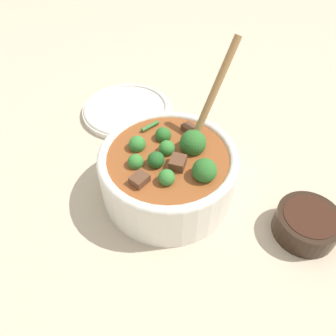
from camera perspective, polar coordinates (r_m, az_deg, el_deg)
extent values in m
plane|color=#C6B293|center=(0.60, 0.00, -4.04)|extent=(4.00, 4.00, 0.00)
cylinder|color=white|center=(0.56, 0.00, -1.22)|extent=(0.23, 0.23, 0.09)
torus|color=white|center=(0.53, 0.00, 1.95)|extent=(0.23, 0.23, 0.02)
cylinder|color=brown|center=(0.55, 0.00, 0.24)|extent=(0.21, 0.21, 0.05)
sphere|color=#235B23|center=(0.51, -2.11, 1.41)|extent=(0.03, 0.03, 0.03)
cylinder|color=#6B9956|center=(0.52, -2.05, -0.10)|extent=(0.01, 0.01, 0.01)
sphere|color=#387F33|center=(0.54, -5.40, 4.16)|extent=(0.03, 0.03, 0.03)
cylinder|color=#6B9956|center=(0.55, -5.25, 2.61)|extent=(0.01, 0.01, 0.01)
sphere|color=#387F33|center=(0.51, -5.66, 1.08)|extent=(0.03, 0.03, 0.03)
cylinder|color=#6B9956|center=(0.53, -5.52, -0.30)|extent=(0.01, 0.01, 0.01)
sphere|color=#2D6B28|center=(0.53, 4.37, 4.39)|extent=(0.04, 0.04, 0.04)
cylinder|color=#6B9956|center=(0.56, 4.19, 2.01)|extent=(0.02, 0.02, 0.02)
sphere|color=#2D6B28|center=(0.49, 6.37, -0.43)|extent=(0.04, 0.04, 0.04)
cylinder|color=#6B9956|center=(0.51, 6.12, -2.51)|extent=(0.01, 0.01, 0.02)
sphere|color=#387F33|center=(0.53, -0.01, 3.48)|extent=(0.03, 0.03, 0.03)
cylinder|color=#6B9956|center=(0.54, -0.01, 2.02)|extent=(0.01, 0.01, 0.01)
sphere|color=#387F33|center=(0.48, -0.26, -1.67)|extent=(0.03, 0.03, 0.03)
cylinder|color=#6B9956|center=(0.50, -0.25, -3.08)|extent=(0.01, 0.01, 0.01)
sphere|color=#2D6B28|center=(0.56, -0.75, 5.77)|extent=(0.03, 0.03, 0.03)
cylinder|color=#6B9956|center=(0.57, -0.73, 4.28)|extent=(0.01, 0.01, 0.01)
cube|color=brown|center=(0.57, 3.60, 6.79)|extent=(0.03, 0.03, 0.02)
cube|color=brown|center=(0.51, 1.72, 0.79)|extent=(0.03, 0.03, 0.02)
cube|color=brown|center=(0.49, -4.95, -2.22)|extent=(0.03, 0.03, 0.02)
cylinder|color=#3D7533|center=(0.58, -3.14, 7.31)|extent=(0.02, 0.03, 0.01)
ellipsoid|color=#A87A47|center=(0.56, 4.26, 4.52)|extent=(0.04, 0.03, 0.01)
cylinder|color=#A87A47|center=(0.54, 7.98, 12.89)|extent=(0.06, 0.09, 0.17)
cylinder|color=black|center=(0.57, 22.95, -8.97)|extent=(0.10, 0.10, 0.04)
cylinder|color=#381E14|center=(0.56, 23.39, -8.09)|extent=(0.08, 0.08, 0.02)
cylinder|color=silver|center=(0.77, -7.19, 9.96)|extent=(0.20, 0.20, 0.01)
torus|color=silver|center=(0.76, -7.24, 10.32)|extent=(0.19, 0.19, 0.01)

